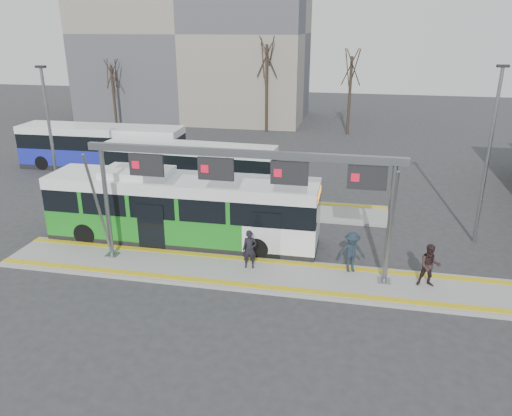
{
  "coord_description": "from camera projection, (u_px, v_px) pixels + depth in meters",
  "views": [
    {
      "loc": [
        4.03,
        -18.41,
        10.05
      ],
      "look_at": [
        -0.4,
        3.0,
        1.91
      ],
      "focal_mm": 35.0,
      "sensor_mm": 36.0,
      "label": 1
    }
  ],
  "objects": [
    {
      "name": "platform_main",
      "position": [
        251.0,
        273.0,
        21.14
      ],
      "size": [
        22.0,
        3.0,
        0.15
      ],
      "primitive_type": "cube",
      "color": "gray",
      "rests_on": "ground"
    },
    {
      "name": "apartment_block",
      "position": [
        194.0,
        31.0,
        53.65
      ],
      "size": [
        24.5,
        12.5,
        18.4
      ],
      "color": "gray",
      "rests_on": "ground"
    },
    {
      "name": "passenger_b",
      "position": [
        430.0,
        266.0,
        19.7
      ],
      "size": [
        0.91,
        0.73,
        1.78
      ],
      "primitive_type": "imported",
      "rotation": [
        0.0,
        0.0,
        0.07
      ],
      "color": "black",
      "rests_on": "platform_main"
    },
    {
      "name": "lamp_east",
      "position": [
        488.0,
        154.0,
        22.81
      ],
      "size": [
        0.5,
        0.25,
        8.36
      ],
      "color": "slate",
      "rests_on": "ground"
    },
    {
      "name": "passenger_c",
      "position": [
        352.0,
        252.0,
        20.88
      ],
      "size": [
        1.28,
        0.95,
        1.77
      ],
      "primitive_type": "imported",
      "rotation": [
        0.0,
        0.0,
        0.28
      ],
      "color": "#1A2630",
      "rests_on": "platform_main"
    },
    {
      "name": "passenger_a",
      "position": [
        250.0,
        249.0,
        21.22
      ],
      "size": [
        0.68,
        0.5,
        1.69
      ],
      "primitive_type": "imported",
      "rotation": [
        0.0,
        0.0,
        0.17
      ],
      "color": "black",
      "rests_on": "platform_main"
    },
    {
      "name": "bg_bus_blue",
      "position": [
        102.0,
        148.0,
        36.23
      ],
      "size": [
        11.99,
        2.93,
        3.11
      ],
      "rotation": [
        0.0,
        0.0,
        0.02
      ],
      "color": "black",
      "rests_on": "ground"
    },
    {
      "name": "platform_second",
      "position": [
        213.0,
        204.0,
        29.24
      ],
      "size": [
        20.0,
        3.0,
        0.15
      ],
      "primitive_type": "cube",
      "color": "gray",
      "rests_on": "ground"
    },
    {
      "name": "bg_bus_green",
      "position": [
        189.0,
        166.0,
        32.15
      ],
      "size": [
        11.29,
        2.87,
        2.8
      ],
      "rotation": [
        0.0,
        0.0,
        -0.04
      ],
      "color": "black",
      "rests_on": "ground"
    },
    {
      "name": "ground",
      "position": [
        251.0,
        275.0,
        21.16
      ],
      "size": [
        120.0,
        120.0,
        0.0
      ],
      "primitive_type": "plane",
      "color": "#2D2D30",
      "rests_on": "ground"
    },
    {
      "name": "tree_mid",
      "position": [
        351.0,
        68.0,
        45.74
      ],
      "size": [
        1.4,
        1.4,
        8.16
      ],
      "color": "#382B21",
      "rests_on": "ground"
    },
    {
      "name": "tree_left",
      "position": [
        267.0,
        57.0,
        46.68
      ],
      "size": [
        1.4,
        1.4,
        9.27
      ],
      "color": "#382B21",
      "rests_on": "ground"
    },
    {
      "name": "gantry",
      "position": [
        243.0,
        176.0,
        19.96
      ],
      "size": [
        13.0,
        1.68,
        5.2
      ],
      "color": "slate",
      "rests_on": "platform_main"
    },
    {
      "name": "hero_bus",
      "position": [
        182.0,
        210.0,
        23.88
      ],
      "size": [
        12.98,
        2.85,
        3.56
      ],
      "rotation": [
        0.0,
        0.0,
        0.01
      ],
      "color": "black",
      "rests_on": "ground"
    },
    {
      "name": "tactile_second",
      "position": [
        218.0,
        196.0,
        30.27
      ],
      "size": [
        20.0,
        0.35,
        0.02
      ],
      "color": "gold",
      "rests_on": "platform_second"
    },
    {
      "name": "lamp_west",
      "position": [
        51.0,
        139.0,
        26.38
      ],
      "size": [
        0.5,
        0.25,
        8.04
      ],
      "color": "slate",
      "rests_on": "ground"
    },
    {
      "name": "tactile_main",
      "position": [
        251.0,
        272.0,
        21.11
      ],
      "size": [
        22.0,
        2.65,
        0.02
      ],
      "color": "gold",
      "rests_on": "platform_main"
    },
    {
      "name": "tree_far",
      "position": [
        112.0,
        74.0,
        49.62
      ],
      "size": [
        1.4,
        1.4,
        6.94
      ],
      "color": "#382B21",
      "rests_on": "ground"
    }
  ]
}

